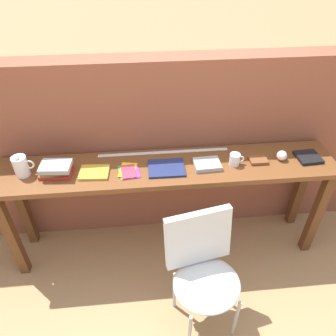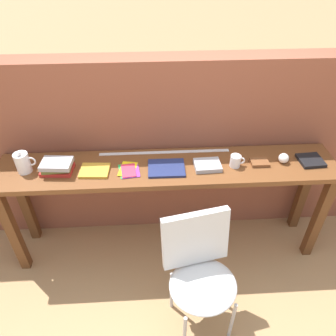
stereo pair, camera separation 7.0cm
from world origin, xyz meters
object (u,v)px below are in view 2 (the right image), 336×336
Objects in this scene: pitcher_white at (23,163)px; leather_journal_brown at (260,162)px; mug at (236,161)px; book_stack_leftmost at (57,166)px; sports_ball_small at (284,158)px; magazine_cycling at (95,171)px; chair_white_moulded at (200,269)px; book_repair_rightmost at (311,160)px; book_open_centre at (166,168)px; pamphlet_pile_colourful at (128,170)px.

pitcher_white is 1.41× the size of leather_journal_brown.
pitcher_white is 1.51m from mug.
sports_ball_small is (1.63, 0.01, -0.01)m from book_stack_leftmost.
magazine_cycling is 1.85× the size of mug.
chair_white_moulded is 1.42m from pitcher_white.
book_repair_rightmost is (0.21, -0.00, -0.03)m from sports_ball_small.
pitcher_white reaches higher than sports_ball_small.
pitcher_white is 2.08m from book_repair_rightmost.
leather_journal_brown is 0.38m from book_repair_rightmost.
sports_ball_small is at bearing 2.66° from book_open_centre.
magazine_cycling is 0.24m from pamphlet_pile_colourful.
magazine_cycling is 1.37m from sports_ball_small.
pitcher_white reaches higher than mug.
book_repair_rightmost is (1.84, 0.01, -0.03)m from book_stack_leftmost.
pitcher_white is at bearing 179.92° from sports_ball_small.
chair_white_moulded is at bearing -33.13° from book_stack_leftmost.
pitcher_white is 1.87m from sports_ball_small.
book_stack_leftmost is 1.36× the size of book_repair_rightmost.
pamphlet_pile_colourful is 0.77m from mug.
sports_ball_small is at bearing 1.55° from leather_journal_brown.
leather_journal_brown is 0.76× the size of book_repair_rightmost.
chair_white_moulded is 0.99m from magazine_cycling.
book_open_centre reaches higher than pamphlet_pile_colourful.
pitcher_white is 0.90× the size of magazine_cycling.
leather_journal_brown reaches higher than pamphlet_pile_colourful.
pamphlet_pile_colourful is 1.14m from sports_ball_small.
chair_white_moulded is 1.21m from book_stack_leftmost.
pitcher_white is at bearing 176.02° from book_repair_rightmost.
book_open_centre is at bearing -1.25° from book_stack_leftmost.
book_open_centre is at bearing 3.84° from magazine_cycling.
book_open_centre is 2.02× the size of leather_journal_brown.
pamphlet_pile_colourful is 0.96m from leather_journal_brown.
chair_white_moulded and pamphlet_pile_colourful have the same top height.
book_stack_leftmost is at bearing -179.53° from sports_ball_small.
magazine_cycling is 1.01m from mug.
mug is at bearing -0.40° from book_stack_leftmost.
book_open_centre is 3.52× the size of sports_ball_small.
book_stack_leftmost is at bearing 179.94° from magazine_cycling.
pamphlet_pile_colourful is 1.52× the size of leather_journal_brown.
sports_ball_small is at bearing 1.79° from pamphlet_pile_colourful.
book_stack_leftmost reaches higher than leather_journal_brown.
pitcher_white is at bearing 177.01° from pamphlet_pile_colourful.
chair_white_moulded is 5.21× the size of book_repair_rightmost.
pitcher_white is at bearing 176.01° from book_stack_leftmost.
book_open_centre is at bearing 177.60° from book_repair_rightmost.
magazine_cycling is (0.26, -0.02, -0.04)m from book_stack_leftmost.
magazine_cycling is at bearing -3.90° from pitcher_white.
mug reaches higher than magazine_cycling.
book_stack_leftmost is at bearing 179.40° from book_open_centre.
chair_white_moulded is 1.01m from sports_ball_small.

